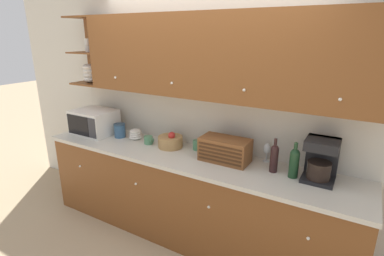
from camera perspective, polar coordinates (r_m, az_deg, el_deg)
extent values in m
plane|color=tan|center=(3.74, 1.81, -16.89)|extent=(24.00, 24.00, 0.00)
cube|color=beige|center=(3.22, 2.29, 2.84)|extent=(5.76, 0.06, 2.60)
cube|color=brown|center=(3.27, -0.87, -13.11)|extent=(3.36, 0.64, 0.90)
cube|color=beige|center=(3.04, -1.06, -5.59)|extent=(3.38, 0.67, 0.04)
sphere|color=white|center=(3.73, -20.56, -6.83)|extent=(0.03, 0.03, 0.03)
sphere|color=white|center=(3.16, -10.65, -10.42)|extent=(0.03, 0.03, 0.03)
sphere|color=white|center=(2.75, 3.21, -14.79)|extent=(0.03, 0.03, 0.03)
sphere|color=white|center=(2.55, 21.25, -19.02)|extent=(0.03, 0.03, 0.03)
cube|color=beige|center=(3.20, 1.97, 1.51)|extent=(3.36, 0.01, 0.58)
cube|color=brown|center=(2.85, 4.34, 13.42)|extent=(2.94, 0.33, 0.79)
cube|color=brown|center=(4.00, -17.36, 13.90)|extent=(0.42, 0.02, 0.79)
cube|color=brown|center=(3.93, -18.55, 8.10)|extent=(0.42, 0.33, 0.02)
cube|color=brown|center=(3.89, -19.09, 13.43)|extent=(0.42, 0.33, 0.02)
cube|color=brown|center=(3.89, -19.70, 19.27)|extent=(0.42, 0.33, 0.02)
sphere|color=white|center=(3.38, -14.39, 9.29)|extent=(0.03, 0.03, 0.03)
sphere|color=white|center=(2.91, -3.88, 8.54)|extent=(0.03, 0.03, 0.03)
sphere|color=white|center=(2.58, 9.89, 7.13)|extent=(0.03, 0.03, 0.03)
sphere|color=white|center=(2.42, 26.38, 4.90)|extent=(0.03, 0.03, 0.03)
ellipsoid|color=silver|center=(3.93, -18.63, 8.82)|extent=(0.18, 0.18, 0.08)
ellipsoid|color=silver|center=(3.92, -18.70, 9.54)|extent=(0.18, 0.18, 0.08)
ellipsoid|color=silver|center=(3.91, -18.77, 10.25)|extent=(0.18, 0.18, 0.08)
ellipsoid|color=silver|center=(3.91, -18.84, 10.97)|extent=(0.18, 0.18, 0.08)
cylinder|color=silver|center=(3.89, -19.16, 14.09)|extent=(0.07, 0.07, 0.08)
cylinder|color=silver|center=(3.89, -19.28, 15.25)|extent=(0.07, 0.07, 0.08)
cube|color=silver|center=(3.84, -18.09, 1.13)|extent=(0.50, 0.39, 0.29)
cube|color=black|center=(3.76, -20.91, 0.48)|extent=(0.35, 0.01, 0.23)
cube|color=#2D2D33|center=(3.58, -18.53, -0.07)|extent=(0.11, 0.01, 0.23)
cylinder|color=#33567A|center=(3.64, -13.59, -0.54)|extent=(0.13, 0.13, 0.15)
cylinder|color=navy|center=(3.61, -13.68, 0.69)|extent=(0.14, 0.14, 0.01)
ellipsoid|color=silver|center=(3.55, -10.69, -1.69)|extent=(0.15, 0.15, 0.04)
ellipsoid|color=silver|center=(3.54, -10.72, -1.32)|extent=(0.15, 0.15, 0.04)
ellipsoid|color=silver|center=(3.54, -10.74, -0.94)|extent=(0.14, 0.14, 0.04)
ellipsoid|color=silver|center=(3.53, -10.76, -0.56)|extent=(0.13, 0.13, 0.04)
cylinder|color=#4C845B|center=(3.37, -8.31, -2.27)|extent=(0.09, 0.09, 0.09)
torus|color=#4C845B|center=(3.33, -7.59, -2.40)|extent=(0.01, 0.06, 0.06)
cylinder|color=#A87F4C|center=(3.24, -4.14, -2.63)|extent=(0.26, 0.26, 0.12)
sphere|color=red|center=(3.18, -3.88, -1.42)|extent=(0.08, 0.08, 0.08)
cylinder|color=#4C845B|center=(3.16, 0.93, -3.26)|extent=(0.09, 0.09, 0.11)
torus|color=#4C845B|center=(3.14, 1.71, -3.38)|extent=(0.01, 0.07, 0.07)
cube|color=brown|center=(2.89, 6.30, -4.14)|extent=(0.47, 0.24, 0.23)
cube|color=#432713|center=(2.81, 5.19, -6.35)|extent=(0.43, 0.01, 0.02)
cube|color=#432713|center=(2.79, 5.21, -5.66)|extent=(0.43, 0.01, 0.02)
cube|color=#432713|center=(2.78, 5.23, -4.97)|extent=(0.43, 0.01, 0.02)
cube|color=#432713|center=(2.77, 5.25, -4.27)|extent=(0.43, 0.01, 0.02)
cube|color=#432713|center=(2.75, 5.27, -3.56)|extent=(0.43, 0.01, 0.02)
cylinder|color=silver|center=(2.99, 13.91, -6.11)|extent=(0.06, 0.06, 0.01)
cylinder|color=silver|center=(2.97, 13.97, -5.42)|extent=(0.01, 0.01, 0.07)
ellipsoid|color=silver|center=(2.94, 14.09, -3.84)|extent=(0.07, 0.07, 0.10)
cylinder|color=black|center=(2.75, 15.34, -5.97)|extent=(0.07, 0.07, 0.22)
sphere|color=black|center=(2.71, 15.52, -3.86)|extent=(0.07, 0.07, 0.07)
cylinder|color=black|center=(2.69, 15.62, -2.70)|extent=(0.03, 0.03, 0.07)
cylinder|color=#19381E|center=(2.70, 18.82, -6.77)|extent=(0.08, 0.08, 0.22)
sphere|color=#19381E|center=(2.66, 19.04, -4.63)|extent=(0.08, 0.08, 0.08)
cylinder|color=#19381E|center=(2.63, 19.18, -3.39)|extent=(0.03, 0.03, 0.07)
cube|color=black|center=(2.75, 22.83, -8.91)|extent=(0.26, 0.25, 0.03)
cylinder|color=black|center=(2.70, 22.99, -7.40)|extent=(0.19, 0.19, 0.15)
cube|color=black|center=(2.77, 23.53, -5.00)|extent=(0.26, 0.06, 0.36)
cube|color=black|center=(2.63, 23.62, -2.88)|extent=(0.26, 0.25, 0.08)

